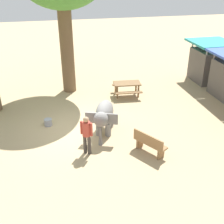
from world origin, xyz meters
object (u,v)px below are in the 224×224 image
Objects in this scene: person_handler at (87,133)px; picnic_table_near at (127,86)px; market_stall_teal at (209,64)px; feed_bucket at (48,122)px; wooden_bench at (149,143)px; elephant at (104,115)px.

picnic_table_near is at bearing 2.62° from person_handler.
person_handler is 5.88m from picnic_table_near.
market_stall_teal is 10.82m from feed_bucket.
market_stall_teal reaches higher than feed_bucket.
wooden_bench is 0.86× the size of picnic_table_near.
elephant is 1.23× the size of picnic_table_near.
elephant is 2.40m from wooden_bench.
person_handler is 0.64× the size of market_stall_teal.
person_handler is at bearing -115.67° from picnic_table_near.
market_stall_teal is at bearing -21.05° from person_handler.
elephant is 1.43× the size of wooden_bench.
wooden_bench reaches higher than picnic_table_near.
wooden_bench is (0.54, 2.36, -0.48)m from person_handler.
elephant is at bearing -57.87° from market_stall_teal.
picnic_table_near is at bearing 141.42° from wooden_bench.
picnic_table_near is 5.12m from feed_bucket.
elephant is 5.55× the size of feed_bucket.
feed_bucket is (-2.57, -1.46, -0.79)m from person_handler.
elephant is at bearing -114.02° from picnic_table_near.
market_stall_teal is (-6.21, 8.69, 0.19)m from person_handler.
picnic_table_near is at bearing 119.03° from feed_bucket.
wooden_bench is at bearing 50.85° from feed_bucket.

